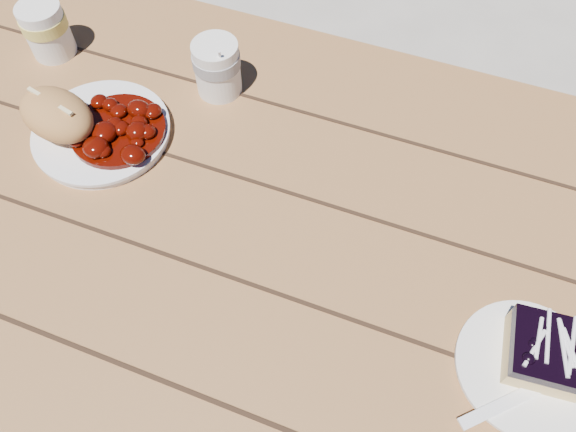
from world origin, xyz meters
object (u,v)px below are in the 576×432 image
(dessert_plate, at_px, (527,368))
(blueberry_cake, at_px, (546,352))
(coffee_cup, at_px, (217,68))
(bread_roll, at_px, (57,115))
(picnic_table, at_px, (241,273))
(main_plate, at_px, (102,133))
(second_cup, at_px, (47,30))

(dessert_plate, height_order, blueberry_cake, blueberry_cake)
(blueberry_cake, height_order, coffee_cup, coffee_cup)
(bread_roll, bearing_deg, coffee_cup, 44.43)
(dessert_plate, height_order, coffee_cup, coffee_cup)
(picnic_table, relative_size, main_plate, 9.43)
(picnic_table, height_order, bread_roll, bread_roll)
(coffee_cup, xyz_separation_m, second_cup, (-0.31, -0.02, 0.00))
(dessert_plate, bearing_deg, coffee_cup, 151.25)
(bread_roll, relative_size, blueberry_cake, 1.37)
(picnic_table, relative_size, blueberry_cake, 20.84)
(main_plate, relative_size, blueberry_cake, 2.21)
(main_plate, height_order, dessert_plate, main_plate)
(picnic_table, distance_m, coffee_cup, 0.34)
(main_plate, relative_size, dessert_plate, 1.23)
(main_plate, bearing_deg, blueberry_cake, -10.37)
(dessert_plate, distance_m, blueberry_cake, 0.03)
(dessert_plate, bearing_deg, picnic_table, 171.26)
(blueberry_cake, xyz_separation_m, second_cup, (-0.88, 0.27, 0.01))
(main_plate, xyz_separation_m, bread_roll, (-0.05, -0.02, 0.04))
(bread_roll, height_order, dessert_plate, bread_roll)
(blueberry_cake, bearing_deg, main_plate, 164.44)
(picnic_table, xyz_separation_m, coffee_cup, (-0.13, 0.24, 0.21))
(main_plate, xyz_separation_m, blueberry_cake, (0.70, -0.13, 0.03))
(blueberry_cake, bearing_deg, picnic_table, 168.20)
(coffee_cup, distance_m, second_cup, 0.32)
(picnic_table, bearing_deg, blueberry_cake, -6.61)
(coffee_cup, bearing_deg, bread_roll, -135.57)
(main_plate, relative_size, coffee_cup, 2.25)
(picnic_table, distance_m, second_cup, 0.54)
(blueberry_cake, bearing_deg, bread_roll, 166.66)
(main_plate, height_order, second_cup, second_cup)
(bread_roll, xyz_separation_m, coffee_cup, (0.19, 0.18, -0.00))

